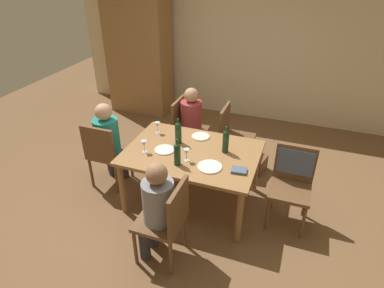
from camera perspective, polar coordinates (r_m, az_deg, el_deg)
ground_plane at (r=4.23m, az=0.00°, el=-9.62°), size 10.00×10.00×0.00m
rear_room_partition at (r=6.04m, az=9.34°, el=17.00°), size 6.40×0.12×2.70m
armoire_cabinet at (r=6.31m, az=-9.16°, el=15.23°), size 1.18×0.62×2.18m
dining_table at (r=3.85m, az=0.00°, el=-2.32°), size 1.53×1.07×0.72m
chair_far_left at (r=4.78m, az=-1.10°, el=3.20°), size 0.44×0.44×0.92m
chair_left_end at (r=4.31m, az=-14.85°, el=-1.20°), size 0.44×0.44×0.92m
chair_near at (r=3.22m, az=-4.23°, el=-12.61°), size 0.44×0.44×0.92m
chair_right_end at (r=3.82m, az=17.10°, el=-5.05°), size 0.44×0.46×0.92m
chair_far_right at (r=4.60m, az=6.93°, el=1.82°), size 0.44×0.44×0.92m
person_woman_host at (r=4.69m, az=0.18°, el=4.23°), size 0.35×0.30×1.12m
person_man_bearded at (r=4.33m, az=-14.27°, el=0.98°), size 0.31×0.36×1.15m
person_man_guest at (r=3.18m, az=-6.21°, el=-10.53°), size 0.35×0.30×1.13m
wine_bottle_tall_green at (r=3.91m, az=-2.40°, el=2.07°), size 0.08×0.08×0.32m
wine_bottle_dark_red at (r=3.51m, az=-2.58°, el=-1.65°), size 0.07×0.07×0.31m
wine_bottle_short_olive at (r=3.74m, az=5.86°, el=0.58°), size 0.07×0.07×0.33m
wine_glass_near_left at (r=3.59m, az=-0.94°, el=-1.47°), size 0.07×0.07×0.15m
wine_glass_centre at (r=3.78m, az=-8.30°, el=-0.00°), size 0.07×0.07×0.15m
wine_glass_near_right at (r=4.17m, az=-6.01°, el=3.25°), size 0.07×0.07×0.15m
dinner_plate_host at (r=3.54m, az=3.09°, el=-3.95°), size 0.27×0.27×0.01m
dinner_plate_guest_left at (r=4.10m, az=1.52°, el=1.33°), size 0.23×0.23×0.01m
dinner_plate_guest_right at (r=3.84m, az=-4.79°, el=-1.00°), size 0.23×0.23×0.01m
folded_napkin at (r=3.50m, az=8.15°, el=-4.56°), size 0.17×0.14×0.03m
handbag at (r=4.76m, az=11.73°, el=-3.54°), size 0.18×0.30×0.22m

